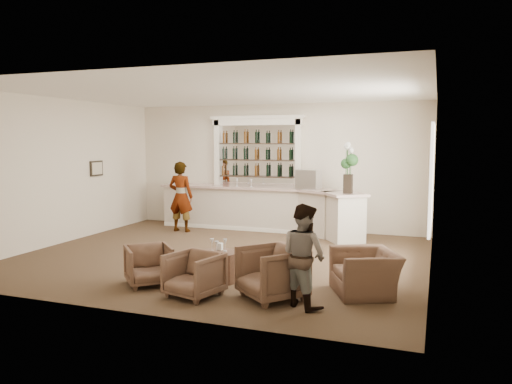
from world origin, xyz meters
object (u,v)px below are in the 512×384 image
bar_counter (263,209)px  cocktail_table (218,266)px  armchair_right (272,273)px  armchair_center (194,275)px  armchair_left (149,265)px  flower_vase (348,165)px  sommelier (181,197)px  guest (304,255)px  espresso_machine (309,179)px  armchair_far (365,272)px

bar_counter → cocktail_table: size_ratio=8.43×
armchair_right → armchair_center: bearing=-124.1°
armchair_center → armchair_right: armchair_right is taller
cocktail_table → armchair_center: (0.01, -0.88, 0.09)m
armchair_left → flower_vase: bearing=18.4°
sommelier → armchair_right: size_ratio=2.09×
bar_counter → flower_vase: 2.70m
armchair_right → armchair_left: bearing=-139.1°
armchair_left → armchair_center: bearing=-60.4°
sommelier → armchair_right: bearing=130.9°
armchair_left → armchair_center: size_ratio=0.97×
guest → armchair_center: (-1.66, -0.15, -0.40)m
cocktail_table → guest: (1.67, -0.74, 0.49)m
armchair_center → espresso_machine: (0.38, 5.52, 1.04)m
armchair_right → bar_counter: bearing=151.4°
espresso_machine → cocktail_table: bearing=-87.8°
bar_counter → armchair_far: (3.24, -4.53, -0.24)m
armchair_center → flower_vase: size_ratio=0.64×
armchair_left → flower_vase: flower_vase is taller
cocktail_table → armchair_far: 2.42m
sommelier → bar_counter: bearing=-158.0°
cocktail_table → flower_vase: 4.51m
armchair_left → armchair_right: 2.12m
cocktail_table → armchair_left: bearing=-149.2°
guest → armchair_far: size_ratio=1.43×
armchair_far → armchair_center: bearing=-91.9°
armchair_right → armchair_far: armchair_right is taller
guest → armchair_left: (-2.64, 0.16, -0.41)m
sommelier → armchair_center: bearing=119.8°
armchair_right → guest: bearing=24.0°
bar_counter → armchair_far: 5.57m
bar_counter → armchair_left: size_ratio=7.96×
cocktail_table → flower_vase: (1.48, 3.97, 1.54)m
flower_vase → sommelier: bearing=-178.4°
armchair_center → flower_vase: flower_vase is taller
armchair_far → armchair_right: bearing=-85.4°
armchair_left → armchair_far: (3.39, 0.73, 0.01)m
sommelier → espresso_machine: sommelier is taller
espresso_machine → armchair_far: bearing=-58.7°
espresso_machine → flower_vase: 1.35m
cocktail_table → armchair_right: armchair_right is taller
guest → bar_counter: bearing=-32.4°
bar_counter → guest: size_ratio=3.88×
sommelier → armchair_far: (5.21, -3.71, -0.57)m
cocktail_table → bar_counter: bearing=100.0°
armchair_left → espresso_machine: 5.49m
espresso_machine → armchair_center: bearing=-87.0°
armchair_center → guest: bearing=20.0°
bar_counter → armchair_left: bar_counter is taller
armchair_center → flower_vase: (1.48, 4.86, 1.45)m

